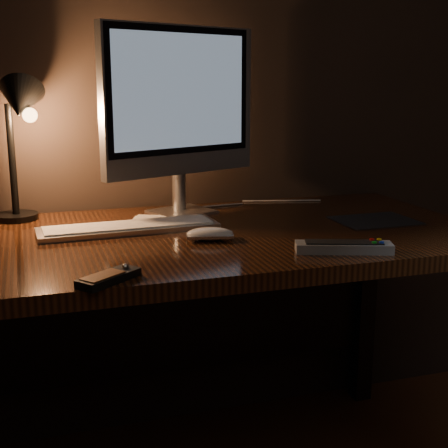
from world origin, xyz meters
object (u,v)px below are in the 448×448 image
object	(u,v)px
desk	(173,274)
desk_lamp	(20,123)
keyboard	(129,227)
monitor	(180,105)
media_remote	(109,277)
mouse	(210,236)
tv_remote	(344,247)

from	to	relation	value
desk	desk_lamp	size ratio (longest dim) A/B	3.95
keyboard	desk_lamp	bearing A→B (deg)	140.66
keyboard	desk_lamp	world-z (taller)	desk_lamp
monitor	media_remote	size ratio (longest dim) A/B	3.90
desk	desk_lamp	distance (m)	0.58
mouse	media_remote	bearing A→B (deg)	-124.52
desk	keyboard	distance (m)	0.18
desk	monitor	xyz separation A→B (m)	(0.07, 0.18, 0.45)
media_remote	monitor	bearing A→B (deg)	25.58
media_remote	desk	bearing A→B (deg)	23.55
tv_remote	mouse	bearing A→B (deg)	161.86
tv_remote	desk_lamp	size ratio (longest dim) A/B	0.56
mouse	desk_lamp	distance (m)	0.61
tv_remote	desk	bearing A→B (deg)	151.70
media_remote	tv_remote	size ratio (longest dim) A/B	0.61
monitor	tv_remote	bearing A→B (deg)	-86.61
keyboard	media_remote	bearing A→B (deg)	-107.00
tv_remote	desk_lamp	world-z (taller)	desk_lamp
monitor	desk_lamp	world-z (taller)	monitor
desk	mouse	xyz separation A→B (m)	(0.06, -0.15, 0.14)
mouse	tv_remote	world-z (taller)	tv_remote
desk	keyboard	bearing A→B (deg)	175.98
desk	mouse	distance (m)	0.21
monitor	keyboard	distance (m)	0.40
mouse	media_remote	distance (m)	0.38
keyboard	media_remote	size ratio (longest dim) A/B	3.41
desk_lamp	keyboard	bearing A→B (deg)	-53.91
mouse	media_remote	world-z (taller)	media_remote
media_remote	keyboard	bearing A→B (deg)	37.82
mouse	media_remote	xyz separation A→B (m)	(-0.28, -0.25, -0.00)
monitor	tv_remote	distance (m)	0.66
tv_remote	desk_lamp	distance (m)	0.92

